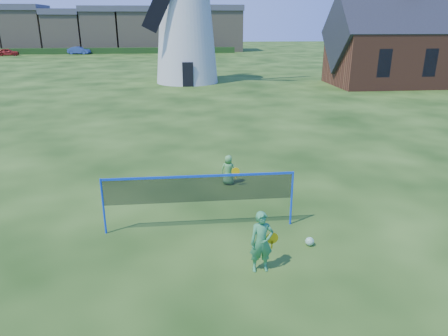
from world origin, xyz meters
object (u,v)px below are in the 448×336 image
car_left (7,52)px  play_ball (310,241)px  car_right (79,50)px  windmill (186,14)px  chapel (411,46)px  badminton_net (199,190)px  player_boy (228,170)px  player_girl (262,242)px

car_left → play_ball: bearing=-167.9°
car_right → windmill: bearing=-142.4°
chapel → badminton_net: chapel is taller
windmill → player_boy: 26.05m
play_ball → car_right: car_right is taller
chapel → play_ball: bearing=-122.8°
windmill → chapel: windmill is taller
chapel → play_ball: size_ratio=62.98×
windmill → chapel: 19.80m
chapel → player_boy: size_ratio=13.39×
play_ball → windmill: bearing=94.6°
badminton_net → car_right: (-17.57, 65.46, -0.52)m
player_girl → car_right: (-18.83, 67.57, -0.09)m
chapel → play_ball: (-16.90, -26.24, -3.19)m
badminton_net → play_ball: size_ratio=22.95×
car_right → play_ball: bearing=-151.4°
car_left → car_right: bearing=-91.4°
windmill → car_left: 45.20m
badminton_net → play_ball: 3.11m
badminton_net → player_girl: size_ratio=3.53×
chapel → player_boy: 28.78m
badminton_net → play_ball: bearing=-23.7°
player_girl → play_ball: bearing=31.1°
windmill → car_right: 41.28m
badminton_net → car_left: (-28.48, 63.07, -0.55)m
windmill → player_boy: (0.86, -25.48, -5.39)m
car_right → badminton_net: bearing=-153.2°
windmill → car_right: bearing=115.8°
chapel → player_boy: bearing=-130.1°
badminton_net → player_boy: size_ratio=4.88×
badminton_net → player_boy: (1.14, 3.13, -0.62)m
player_girl → play_ball: (1.42, 0.94, -0.61)m
windmill → player_girl: 31.18m
chapel → car_left: (-48.06, 38.02, -2.70)m
chapel → player_boy: (-18.44, -21.92, -2.78)m
windmill → player_boy: windmill is taller
car_right → car_left: bearing=114.1°
player_boy → car_left: car_left is taller
player_girl → play_ball: size_ratio=6.51×
player_girl → play_ball: 1.81m
chapel → car_right: size_ratio=3.67×
play_ball → car_left: 71.41m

